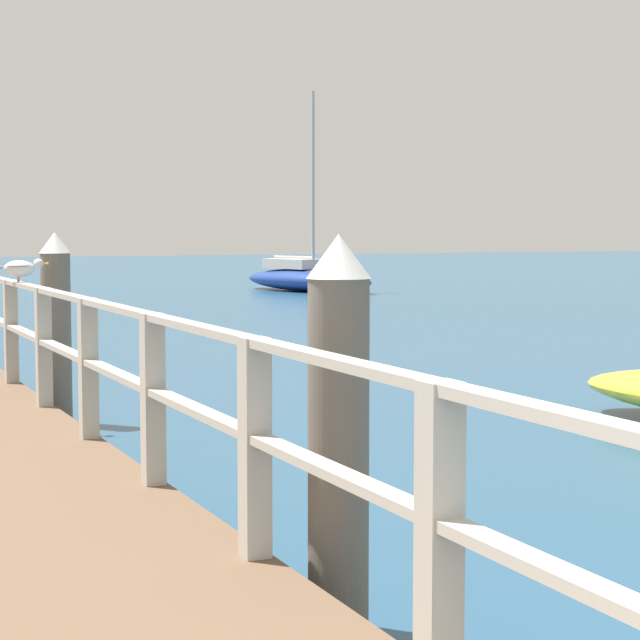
# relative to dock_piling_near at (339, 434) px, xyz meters

# --- Properties ---
(dock_piling_near) EXTENTS (0.29, 0.29, 1.83)m
(dock_piling_near) POSITION_rel_dock_piling_near_xyz_m (0.00, 0.00, 0.00)
(dock_piling_near) COLOR #6B6056
(dock_piling_near) RESTS_ON ground_plane
(dock_piling_far) EXTENTS (0.29, 0.29, 1.83)m
(dock_piling_far) POSITION_rel_dock_piling_near_xyz_m (0.00, 6.22, 0.00)
(dock_piling_far) COLOR #6B6056
(dock_piling_far) RESTS_ON ground_plane
(seagull_foreground) EXTENTS (0.46, 0.25, 0.21)m
(seagull_foreground) POSITION_rel_dock_piling_near_xyz_m (-0.37, 5.96, 0.58)
(seagull_foreground) COLOR white
(seagull_foreground) RESTS_ON pier_railing
(boat_3) EXTENTS (3.12, 5.73, 6.00)m
(boat_3) POSITION_rel_dock_piling_near_xyz_m (11.81, 26.86, -0.52)
(boat_3) COLOR navy
(boat_3) RESTS_ON ground_plane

